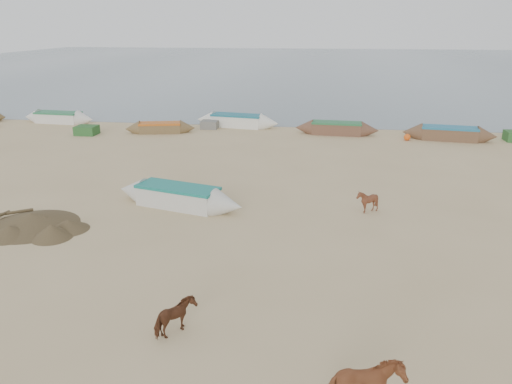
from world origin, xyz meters
The scene contains 8 objects.
ground centered at (0.00, 0.00, 0.00)m, with size 140.00×140.00×0.00m, color tan.
sea centered at (0.00, 82.00, 0.01)m, with size 160.00×160.00×0.00m, color slate.
calf_front centered at (4.38, 5.00, 0.48)m, with size 0.77×0.87×0.96m, color #5B2E1C.
calf_right centered at (-0.83, -4.14, 0.46)m, with size 0.91×0.78×0.92m, color #59301C.
near_canoe centered at (-3.35, 4.63, 0.45)m, with size 5.86×1.22×0.89m, color silver, non-canonical shape.
debris_pile centered at (-8.22, 1.82, 0.25)m, with size 3.44×3.44×0.50m, color brown.
waterline_canoes centered at (0.00, 20.36, 0.42)m, with size 54.97×5.04×0.92m.
beach_clutter centered at (4.51, 19.44, 0.30)m, with size 44.20×4.38×0.64m.
Camera 1 is at (2.53, -14.27, 7.26)m, focal length 35.00 mm.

